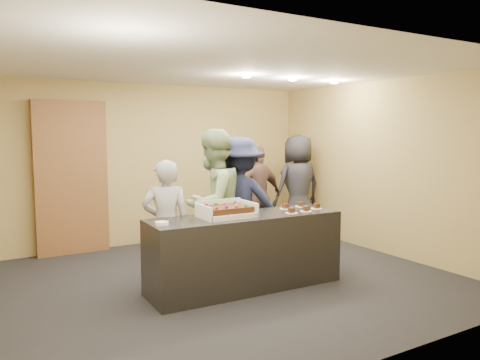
{
  "coord_description": "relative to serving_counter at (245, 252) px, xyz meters",
  "views": [
    {
      "loc": [
        -2.62,
        -5.13,
        1.91
      ],
      "look_at": [
        0.4,
        0.0,
        1.29
      ],
      "focal_mm": 35.0,
      "sensor_mm": 36.0,
      "label": 1
    }
  ],
  "objects": [
    {
      "name": "sheet_cake",
      "position": [
        -0.26,
        -0.0,
        0.55
      ],
      "size": [
        0.54,
        0.37,
        0.11
      ],
      "color": "#371A0C",
      "rests_on": "cake_box"
    },
    {
      "name": "slice_c",
      "position": [
        0.8,
        -0.16,
        0.47
      ],
      "size": [
        0.15,
        0.15,
        0.07
      ],
      "color": "white",
      "rests_on": "serving_counter"
    },
    {
      "name": "slice_d",
      "position": [
        0.97,
        0.16,
        0.47
      ],
      "size": [
        0.15,
        0.15,
        0.07
      ],
      "color": "white",
      "rests_on": "serving_counter"
    },
    {
      "name": "plate_stack",
      "position": [
        -1.09,
        -0.05,
        0.47
      ],
      "size": [
        0.15,
        0.15,
        0.04
      ],
      "primitive_type": "cylinder",
      "color": "white",
      "rests_on": "serving_counter"
    },
    {
      "name": "person_brown_extra",
      "position": [
        1.19,
        1.58,
        0.4
      ],
      "size": [
        1.06,
        0.6,
        1.71
      ],
      "primitive_type": "imported",
      "rotation": [
        0.0,
        0.0,
        3.33
      ],
      "color": "brown",
      "rests_on": "floor"
    },
    {
      "name": "person_server_grey",
      "position": [
        -0.84,
        0.45,
        0.34
      ],
      "size": [
        0.67,
        0.55,
        1.58
      ],
      "primitive_type": "imported",
      "rotation": [
        0.0,
        0.0,
        2.79
      ],
      "color": "#9E9EA2",
      "rests_on": "floor"
    },
    {
      "name": "storage_cabinet",
      "position": [
        -1.48,
        2.77,
        0.74
      ],
      "size": [
        1.08,
        0.15,
        2.38
      ],
      "primitive_type": "cube",
      "color": "brown",
      "rests_on": "floor"
    },
    {
      "name": "slice_b",
      "position": [
        0.69,
        0.12,
        0.47
      ],
      "size": [
        0.15,
        0.15,
        0.07
      ],
      "color": "white",
      "rests_on": "serving_counter"
    },
    {
      "name": "serving_counter",
      "position": [
        0.0,
        0.0,
        0.0
      ],
      "size": [
        2.42,
        0.77,
        0.9
      ],
      "primitive_type": "cube",
      "rotation": [
        0.0,
        0.0,
        -0.03
      ],
      "color": "black",
      "rests_on": "floor"
    },
    {
      "name": "slice_e",
      "position": [
        1.05,
        -0.07,
        0.47
      ],
      "size": [
        0.15,
        0.15,
        0.07
      ],
      "color": "white",
      "rests_on": "serving_counter"
    },
    {
      "name": "ceiling_spotlights",
      "position": [
        1.33,
        0.86,
        2.22
      ],
      "size": [
        1.72,
        0.12,
        0.03
      ],
      "color": "#FFEAC6",
      "rests_on": "ceiling"
    },
    {
      "name": "room",
      "position": [
        -0.27,
        0.36,
        0.9
      ],
      "size": [
        6.04,
        6.0,
        2.7
      ],
      "color": "black",
      "rests_on": "ground"
    },
    {
      "name": "cake_box",
      "position": [
        -0.26,
        0.02,
        0.49
      ],
      "size": [
        0.63,
        0.44,
        0.19
      ],
      "color": "white",
      "rests_on": "serving_counter"
    },
    {
      "name": "person_navy_man",
      "position": [
        0.36,
        0.74,
        0.47
      ],
      "size": [
        1.36,
        1.24,
        1.83
      ],
      "primitive_type": "imported",
      "rotation": [
        0.0,
        0.0,
        2.53
      ],
      "color": "#181E38",
      "rests_on": "floor"
    },
    {
      "name": "person_dark_suit",
      "position": [
        2.21,
        1.83,
        0.47
      ],
      "size": [
        0.93,
        0.63,
        1.85
      ],
      "primitive_type": "imported",
      "rotation": [
        0.0,
        0.0,
        3.09
      ],
      "color": "black",
      "rests_on": "floor"
    },
    {
      "name": "slice_a",
      "position": [
        0.56,
        -0.18,
        0.47
      ],
      "size": [
        0.15,
        0.15,
        0.07
      ],
      "color": "white",
      "rests_on": "serving_counter"
    },
    {
      "name": "person_sage_man",
      "position": [
        -0.13,
        0.59,
        0.52
      ],
      "size": [
        1.17,
        1.07,
        1.94
      ],
      "primitive_type": "imported",
      "rotation": [
        0.0,
        0.0,
        3.59
      ],
      "color": "#91AB7A",
      "rests_on": "floor"
    }
  ]
}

